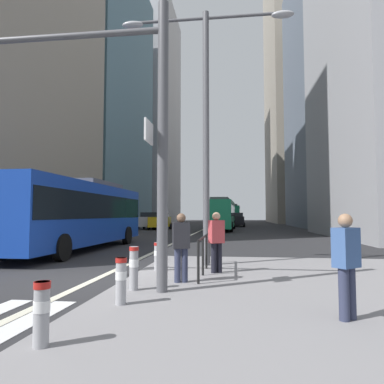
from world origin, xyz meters
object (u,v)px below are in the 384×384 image
(car_oncoming_far, at_px, (160,221))
(bollard_back, at_px, (157,255))
(car_oncoming_mid, at_px, (149,220))
(bollard_left, at_px, (121,278))
(bollard_front, at_px, (42,310))
(city_bus_red_distant, at_px, (232,214))
(car_receding_near, at_px, (237,220))
(pedestrian_walking, at_px, (346,261))
(pedestrian_waiting, at_px, (181,244))
(street_lamp_post, at_px, (206,100))
(bollard_right, at_px, (134,266))
(pedestrian_far, at_px, (216,239))
(city_bus_blue_oncoming, at_px, (78,211))
(city_bus_red_receding, at_px, (221,213))
(car_receding_far, at_px, (237,219))
(traffic_signal_gantry, at_px, (77,102))

(car_oncoming_far, xyz_separation_m, bollard_back, (6.26, -29.00, -0.41))
(car_oncoming_mid, distance_m, bollard_left, 35.50)
(bollard_front, bearing_deg, city_bus_red_distant, 88.17)
(city_bus_red_distant, distance_m, car_oncoming_far, 22.43)
(car_receding_near, relative_size, pedestrian_walking, 2.71)
(bollard_front, bearing_deg, pedestrian_waiting, 75.71)
(street_lamp_post, bearing_deg, car_oncoming_far, 105.13)
(car_oncoming_mid, relative_size, bollard_back, 5.79)
(car_oncoming_far, relative_size, street_lamp_post, 0.51)
(street_lamp_post, distance_m, bollard_back, 5.02)
(bollard_right, bearing_deg, car_oncoming_mid, 103.67)
(pedestrian_far, bearing_deg, car_receding_near, 88.87)
(car_oncoming_mid, distance_m, bollard_right, 34.37)
(bollard_right, bearing_deg, bollard_back, 91.50)
(car_oncoming_far, xyz_separation_m, pedestrian_walking, (10.02, -33.05, 0.01))
(street_lamp_post, xyz_separation_m, pedestrian_waiting, (-0.35, -2.76, -4.27))
(city_bus_blue_oncoming, bearing_deg, city_bus_red_receding, 74.70)
(city_bus_red_receding, distance_m, bollard_front, 33.56)
(bollard_front, height_order, bollard_back, bollard_back)
(city_bus_red_distant, bearing_deg, bollard_left, -91.57)
(car_oncoming_far, bearing_deg, city_bus_red_receding, -8.66)
(car_receding_far, relative_size, car_oncoming_far, 1.12)
(car_oncoming_mid, height_order, car_oncoming_far, same)
(city_bus_blue_oncoming, bearing_deg, city_bus_red_distant, 81.01)
(car_receding_far, distance_m, pedestrian_walking, 44.81)
(city_bus_red_distant, relative_size, bollard_left, 13.42)
(city_bus_blue_oncoming, distance_m, bollard_right, 10.32)
(bollard_left, bearing_deg, bollard_back, 92.77)
(bollard_right, bearing_deg, street_lamp_post, 72.21)
(street_lamp_post, bearing_deg, car_receding_near, 88.25)
(car_oncoming_mid, distance_m, car_receding_near, 13.57)
(city_bus_red_receding, xyz_separation_m, city_bus_red_distant, (0.98, 22.02, -0.00))
(city_bus_red_distant, distance_m, car_receding_far, 9.30)
(car_receding_near, relative_size, traffic_signal_gantry, 0.70)
(pedestrian_walking, distance_m, pedestrian_far, 4.45)
(bollard_back, bearing_deg, car_oncoming_mid, 104.60)
(pedestrian_waiting, bearing_deg, car_receding_far, 88.00)
(city_bus_red_distant, bearing_deg, city_bus_blue_oncoming, -98.99)
(car_oncoming_mid, distance_m, pedestrian_walking, 36.91)
(city_bus_red_receding, bearing_deg, bollard_right, -91.12)
(bollard_back, bearing_deg, pedestrian_walking, -47.09)
(city_bus_red_distant, height_order, pedestrian_far, city_bus_red_distant)
(bollard_back, bearing_deg, bollard_right, -88.50)
(car_receding_near, xyz_separation_m, street_lamp_post, (-1.17, -38.33, 4.29))
(bollard_front, bearing_deg, car_receding_near, 86.77)
(car_oncoming_mid, distance_m, car_oncoming_far, 2.63)
(city_bus_blue_oncoming, relative_size, traffic_signal_gantry, 1.94)
(city_bus_red_receding, relative_size, city_bus_red_distant, 1.07)
(car_receding_far, distance_m, bollard_right, 43.28)
(car_oncoming_mid, relative_size, street_lamp_post, 0.56)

